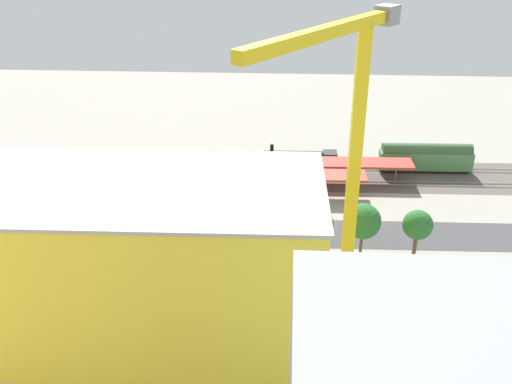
{
  "coord_description": "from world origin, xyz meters",
  "views": [
    {
      "loc": [
        -11.26,
        83.06,
        47.01
      ],
      "look_at": [
        -6.86,
        2.34,
        6.89
      ],
      "focal_mm": 40.45,
      "sensor_mm": 36.0,
      "label": 1
    }
  ],
  "objects": [
    {
      "name": "street_tree_4",
      "position": [
        -30.78,
        9.08,
        5.48
      ],
      "size": [
        4.42,
        4.42,
        7.74
      ],
      "color": "brown",
      "rests_on": "ground"
    },
    {
      "name": "construction_building",
      "position": [
        5.35,
        27.28,
        9.71
      ],
      "size": [
        42.06,
        20.22,
        19.43
      ],
      "primitive_type": "cube",
      "rotation": [
        0.0,
        0.0,
        0.01
      ],
      "color": "yellow",
      "rests_on": "ground"
    },
    {
      "name": "construction_roof_slab",
      "position": [
        5.35,
        27.28,
        19.63
      ],
      "size": [
        42.67,
        20.83,
        0.4
      ],
      "primitive_type": "cube",
      "rotation": [
        0.0,
        0.0,
        0.01
      ],
      "color": "#ADA89E",
      "rests_on": "construction_building"
    },
    {
      "name": "locomotive",
      "position": [
        -15.08,
        -22.6,
        1.83
      ],
      "size": [
        15.72,
        3.02,
        5.11
      ],
      "color": "black",
      "rests_on": "ground"
    },
    {
      "name": "parked_car_2",
      "position": [
        3.67,
        -0.03,
        0.76
      ],
      "size": [
        4.69,
        1.85,
        1.71
      ],
      "color": "black",
      "rests_on": "ground"
    },
    {
      "name": "box_truck_1",
      "position": [
        -4.67,
        10.76,
        1.72
      ],
      "size": [
        8.19,
        2.52,
        3.52
      ],
      "color": "black",
      "rests_on": "ground"
    },
    {
      "name": "street_tree_2",
      "position": [
        -22.87,
        9.0,
        5.83
      ],
      "size": [
        5.3,
        5.3,
        8.51
      ],
      "color": "brown",
      "rests_on": "ground"
    },
    {
      "name": "platform_canopy_far",
      "position": [
        -5.74,
        -16.95,
        3.77
      ],
      "size": [
        59.06,
        5.74,
        4.01
      ],
      "color": "#B73328",
      "rests_on": "ground"
    },
    {
      "name": "tower_crane",
      "position": [
        -17.97,
        24.9,
        22.19
      ],
      "size": [
        16.21,
        22.12,
        37.76
      ],
      "color": "gray",
      "rests_on": "ground"
    },
    {
      "name": "box_truck_0",
      "position": [
        18.1,
        10.87,
        1.71
      ],
      "size": [
        8.69,
        2.93,
        3.5
      ],
      "color": "black",
      "rests_on": "ground"
    },
    {
      "name": "street_tree_5",
      "position": [
        -11.05,
        8.89,
        5.34
      ],
      "size": [
        5.63,
        5.63,
        8.18
      ],
      "color": "brown",
      "rests_on": "ground"
    },
    {
      "name": "passenger_coach",
      "position": [
        -38.84,
        -22.6,
        3.07
      ],
      "size": [
        17.99,
        3.12,
        5.83
      ],
      "color": "black",
      "rests_on": "ground"
    },
    {
      "name": "ground_plane",
      "position": [
        0.0,
        0.0,
        0.0
      ],
      "size": [
        190.77,
        190.77,
        0.0
      ],
      "primitive_type": "plane",
      "color": "#9E998C",
      "rests_on": "ground"
    },
    {
      "name": "platform_canopy_near",
      "position": [
        1.58,
        -10.63,
        3.92
      ],
      "size": [
        54.84,
        5.7,
        4.16
      ],
      "color": "#C63D2D",
      "rests_on": "ground"
    },
    {
      "name": "street_tree_3",
      "position": [
        -15.02,
        7.5,
        4.68
      ],
      "size": [
        5.12,
        5.12,
        7.25
      ],
      "color": "brown",
      "rests_on": "ground"
    },
    {
      "name": "street_tree_0",
      "position": [
        -16.64,
        8.36,
        4.84
      ],
      "size": [
        4.18,
        4.18,
        6.97
      ],
      "color": "brown",
      "rests_on": "ground"
    },
    {
      "name": "traffic_light",
      "position": [
        0.77,
        7.6,
        4.07
      ],
      "size": [
        0.5,
        0.36,
        6.08
      ],
      "color": "#333333",
      "rests_on": "ground"
    },
    {
      "name": "parked_car_3",
      "position": [
        11.29,
        -0.17,
        0.78
      ],
      "size": [
        4.47,
        1.94,
        1.75
      ],
      "color": "black",
      "rests_on": "ground"
    },
    {
      "name": "track_rails",
      "position": [
        0.0,
        -19.22,
        0.18
      ],
      "size": [
        119.22,
        10.06,
        0.12
      ],
      "color": "#9E9EA8",
      "rests_on": "ground"
    },
    {
      "name": "rail_bed",
      "position": [
        0.0,
        -19.22,
        0.0
      ],
      "size": [
        119.44,
        16.5,
        0.01
      ],
      "primitive_type": "cube",
      "rotation": [
        0.0,
        0.0,
        0.01
      ],
      "color": "#5B544C",
      "rests_on": "ground"
    },
    {
      "name": "street_asphalt",
      "position": [
        0.0,
        3.15,
        0.0
      ],
      "size": [
        119.35,
        10.76,
        0.01
      ],
      "primitive_type": "cube",
      "rotation": [
        0.0,
        0.0,
        0.01
      ],
      "color": "#424244",
      "rests_on": "ground"
    },
    {
      "name": "parked_car_0",
      "position": [
        -12.02,
        -0.92,
        0.77
      ],
      "size": [
        4.7,
        1.93,
        1.72
      ],
      "color": "black",
      "rests_on": "ground"
    },
    {
      "name": "street_tree_1",
      "position": [
        -5.52,
        8.4,
        5.23
      ],
      "size": [
        4.63,
        4.63,
        7.57
      ],
      "color": "brown",
      "rests_on": "ground"
    },
    {
      "name": "parked_car_1",
      "position": [
        -4.93,
        -0.36,
        0.8
      ],
      "size": [
        4.7,
        1.95,
        1.81
      ],
      "color": "black",
      "rests_on": "ground"
    }
  ]
}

